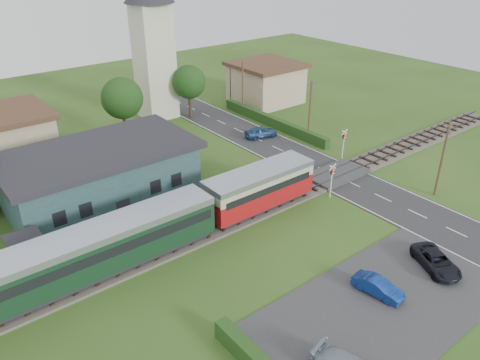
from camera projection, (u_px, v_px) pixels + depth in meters
ground at (274, 219)px, 38.88m from camera, size 120.00×120.00×0.00m
railway_track at (258, 208)px, 40.22m from camera, size 76.00×3.20×0.49m
road at (352, 184)px, 44.36m from camera, size 6.00×70.00×0.05m
car_park at (383, 305)px, 29.69m from camera, size 17.00×9.00×0.08m
crossing_deck at (336, 174)px, 45.66m from camera, size 6.20×3.40×0.45m
platform at (136, 231)px, 36.90m from camera, size 30.00×3.00×0.45m
equipment_hut at (27, 253)px, 31.80m from camera, size 2.30×2.30×2.55m
station_building at (101, 177)px, 39.79m from camera, size 16.00×9.00×5.30m
train at (60, 263)px, 30.05m from camera, size 43.20×2.90×3.40m
church_tower at (152, 36)px, 56.38m from camera, size 6.00×6.00×17.60m
house_east at (266, 82)px, 65.27m from camera, size 8.80×8.80×5.50m
hedge_roadside at (273, 122)px, 57.54m from camera, size 0.80×18.00×1.20m
hedge_station at (84, 179)px, 43.86m from camera, size 22.00×0.80×1.30m
tree_b at (122, 98)px, 51.46m from camera, size 4.60×4.60×7.34m
tree_c at (189, 82)px, 58.51m from camera, size 4.20×4.20×6.78m
utility_pole_b at (442, 158)px, 40.83m from camera, size 1.40×0.22×7.00m
utility_pole_c at (310, 111)px, 51.96m from camera, size 1.40×0.22×7.00m
utility_pole_d at (243, 87)px, 60.31m from camera, size 1.40×0.22×7.00m
crossing_signal_near at (332, 176)px, 41.12m from camera, size 0.84×0.28×3.28m
crossing_signal_far at (344, 140)px, 48.42m from camera, size 0.84×0.28×3.28m
streetlamp_east at (230, 81)px, 65.05m from camera, size 0.30×0.30×5.15m
car_on_road at (261, 132)px, 54.26m from camera, size 4.04×2.45×1.29m
car_park_blue at (378, 287)px, 30.38m from camera, size 1.68×3.51×1.11m
car_park_dark at (436, 261)px, 32.74m from camera, size 3.58×4.60×1.16m
pedestrian_near at (197, 197)px, 39.41m from camera, size 0.74×0.55×1.85m
pedestrian_far at (86, 241)px, 33.77m from camera, size 0.85×0.97×1.69m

